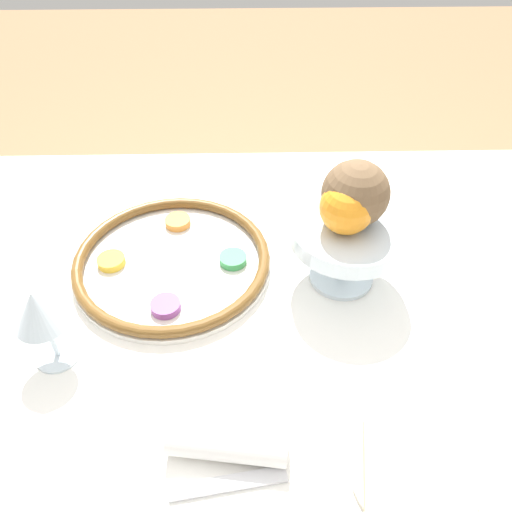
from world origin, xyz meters
name	(u,v)px	position (x,y,z in m)	size (l,w,h in m)	color
ground_plane	(255,493)	(0.00, 0.00, 0.00)	(8.00, 8.00, 0.00)	#99704C
dining_table	(254,424)	(0.00, 0.00, 0.36)	(1.49, 0.99, 0.73)	white
seder_plate	(172,261)	(-0.14, 0.11, 0.74)	(0.35, 0.35, 0.03)	silver
wine_glass	(38,311)	(-0.30, -0.07, 0.83)	(0.08, 0.08, 0.14)	silver
fruit_stand	(347,237)	(0.15, 0.08, 0.82)	(0.19, 0.19, 0.12)	silver
orange_fruit	(347,207)	(0.14, 0.07, 0.89)	(0.08, 0.08, 0.08)	orange
coconut	(355,194)	(0.16, 0.09, 0.90)	(0.11, 0.11, 0.11)	brown
bread_plate	(414,474)	(0.19, -0.27, 0.74)	(0.16, 0.16, 0.02)	beige
napkin_roll	(227,443)	(-0.04, -0.23, 0.75)	(0.16, 0.07, 0.04)	white
cup_near	(335,209)	(0.16, 0.24, 0.76)	(0.07, 0.07, 0.06)	silver
spoon	(228,484)	(-0.04, -0.27, 0.73)	(0.15, 0.04, 0.01)	silver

